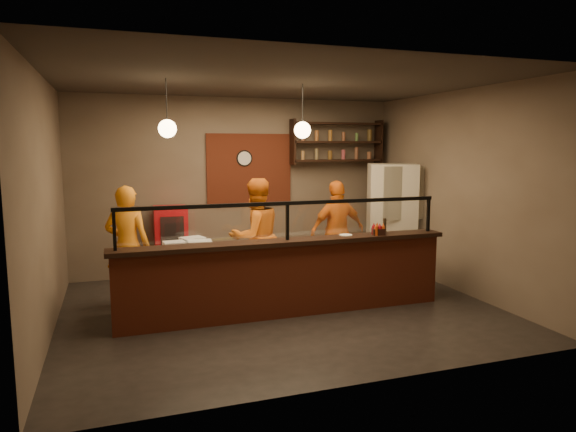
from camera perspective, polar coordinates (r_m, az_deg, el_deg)
name	(u,v)px	position (r m, az deg, el deg)	size (l,w,h in m)	color
floor	(281,309)	(7.51, -0.82, -10.25)	(6.00, 6.00, 0.00)	black
ceiling	(280,81)	(7.19, -0.87, 14.78)	(6.00, 6.00, 0.00)	#38312B
wall_back	(239,185)	(9.57, -5.50, 3.41)	(6.00, 6.00, 0.00)	#6A5B4E
wall_left	(45,206)	(6.87, -25.38, 0.99)	(5.00, 5.00, 0.00)	#6A5B4E
wall_right	(460,192)	(8.59, 18.58, 2.54)	(5.00, 5.00, 0.00)	#6A5B4E
wall_front	(363,223)	(4.88, 8.31, -0.82)	(6.00, 6.00, 0.00)	#6A5B4E
brick_patch	(249,169)	(9.57, -4.31, 5.22)	(1.60, 0.04, 1.30)	maroon
service_counter	(287,280)	(7.09, -0.07, -7.12)	(4.60, 0.25, 1.00)	maroon
counter_ledge	(287,242)	(6.97, -0.07, -2.91)	(4.70, 0.37, 0.06)	black
worktop_cabinet	(276,277)	(7.57, -1.30, -6.75)	(4.60, 0.75, 0.85)	gray
worktop	(276,246)	(7.47, -1.31, -3.40)	(4.60, 0.75, 0.05)	silver
sneeze_guard	(287,217)	(6.92, -0.07, -0.14)	(4.50, 0.05, 0.52)	white
wall_shelving	(337,142)	(9.99, 5.46, 8.18)	(1.84, 0.28, 0.85)	black
wall_clock	(244,158)	(9.53, -4.89, 6.41)	(0.30, 0.30, 0.04)	black
pendant_left	(167,129)	(7.03, -13.26, 9.44)	(0.24, 0.24, 0.77)	black
pendant_right	(302,130)	(7.46, 1.62, 9.53)	(0.24, 0.24, 0.77)	black
cook_left	(127,246)	(7.81, -17.41, -3.20)	(0.64, 0.42, 1.77)	orange
cook_mid	(256,237)	(8.05, -3.63, -2.31)	(0.89, 0.69, 1.83)	#C35D12
cook_right	(337,231)	(8.89, 5.51, -1.66)	(1.02, 0.42, 1.74)	orange
fridge	(391,219)	(9.60, 11.40, -0.29)	(0.84, 0.78, 2.00)	beige
red_cooler	(171,243)	(9.14, -12.86, -2.99)	(0.56, 0.51, 1.30)	#B30B13
pizza_dough	(289,244)	(7.53, 0.08, -3.08)	(0.46, 0.46, 0.01)	beige
prep_tub_a	(174,247)	(7.14, -12.54, -3.34)	(0.28, 0.22, 0.14)	silver
prep_tub_b	(192,243)	(7.34, -10.57, -2.93)	(0.31, 0.25, 0.15)	silver
prep_tub_c	(200,246)	(7.04, -9.78, -3.34)	(0.31, 0.25, 0.16)	silver
rolling_pin	(225,245)	(7.36, -7.02, -3.17)	(0.07, 0.07, 0.39)	yellow
condiment_caddy	(378,232)	(7.46, 10.01, -1.73)	(0.17, 0.13, 0.09)	black
pepper_mill	(385,226)	(7.62, 10.68, -1.07)	(0.05, 0.05, 0.22)	black
small_plate	(346,235)	(7.35, 6.46, -2.11)	(0.18, 0.18, 0.01)	silver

